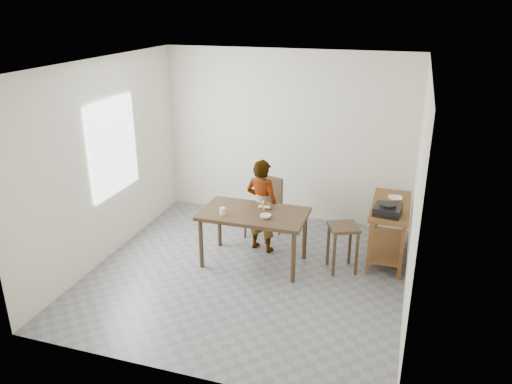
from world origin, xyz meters
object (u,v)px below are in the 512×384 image
(stool, at_px, (342,248))
(dining_table, at_px, (254,238))
(child, at_px, (262,206))
(prep_counter, at_px, (388,231))
(dining_chair, at_px, (262,209))

(stool, bearing_deg, dining_table, -171.89)
(child, relative_size, stool, 2.10)
(prep_counter, relative_size, child, 0.89)
(dining_table, height_order, stool, dining_table)
(child, xyz_separation_m, stool, (1.18, -0.24, -0.36))
(stool, bearing_deg, dining_chair, 153.33)
(prep_counter, xyz_separation_m, child, (-1.73, -0.29, 0.28))
(dining_table, distance_m, stool, 1.18)
(dining_table, relative_size, child, 1.03)
(dining_chair, relative_size, stool, 1.41)
(prep_counter, xyz_separation_m, dining_chair, (-1.85, 0.12, 0.05))
(dining_chair, height_order, stool, dining_chair)
(dining_table, distance_m, prep_counter, 1.86)
(dining_chair, bearing_deg, dining_table, -64.34)
(dining_chair, distance_m, stool, 1.46)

